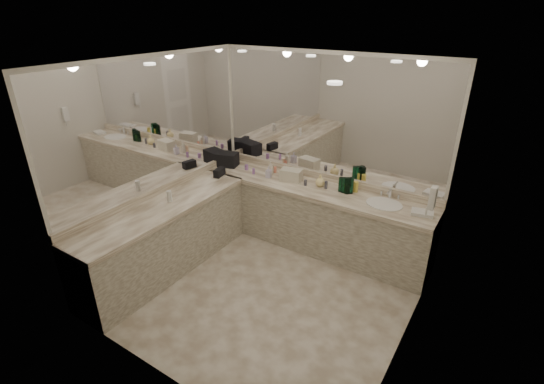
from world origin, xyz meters
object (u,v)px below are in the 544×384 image
Objects in this scene: cream_cosmetic_case at (291,175)px; wall_phone at (433,198)px; hand_towel at (422,213)px; soap_bottle_a at (271,168)px; black_toiletry_bag at (226,159)px; soap_bottle_b at (269,172)px; soap_bottle_c at (320,180)px; sink at (384,205)px.

wall_phone is at bearing -24.91° from cream_cosmetic_case.
hand_towel is (1.78, -0.04, -0.06)m from cream_cosmetic_case.
black_toiletry_bag is at bearing -174.04° from soap_bottle_a.
soap_bottle_b is (-0.32, -0.09, -0.00)m from cream_cosmetic_case.
black_toiletry_bag is at bearing -176.92° from soap_bottle_c.
black_toiletry_bag is 1.11m from cream_cosmetic_case.
black_toiletry_bag reaches higher than cream_cosmetic_case.
black_toiletry_bag is 1.44× the size of hand_towel.
sink is 2.66× the size of soap_bottle_c.
soap_bottle_c is at bearing 176.17° from sink.
black_toiletry_bag is at bearing -179.88° from hand_towel.
soap_bottle_c is (-1.35, 0.08, 0.06)m from hand_towel.
wall_phone is 3.10m from black_toiletry_bag.
wall_phone is 0.66m from hand_towel.
soap_bottle_c is at bearing 159.56° from wall_phone.
wall_phone is 2.38m from soap_bottle_a.
soap_bottle_b is (-1.64, -0.06, 0.09)m from sink.
hand_towel is 1.27× the size of soap_bottle_a.
soap_bottle_b is at bearing -174.49° from cream_cosmetic_case.
soap_bottle_b is at bearing -170.62° from soap_bottle_c.
black_toiletry_bag reaches higher than hand_towel.
black_toiletry_bag is (-3.04, 0.48, -0.35)m from wall_phone.
sink is 1.25× the size of black_toiletry_bag.
hand_towel is (2.89, 0.01, -0.08)m from black_toiletry_bag.
wall_phone is at bearing -72.46° from hand_towel.
sink is at bearing 0.54° from black_toiletry_bag.
hand_towel is (-0.15, 0.48, -0.43)m from wall_phone.
soap_bottle_b is at bearing -178.74° from hand_towel.
soap_bottle_c is at bearing 3.08° from black_toiletry_bag.
soap_bottle_b is 0.75m from soap_bottle_c.
black_toiletry_bag is 1.83× the size of soap_bottle_a.
soap_bottle_c reaches higher than sink.
soap_bottle_c is at bearing 176.75° from hand_towel.
wall_phone is at bearing -13.65° from soap_bottle_a.
soap_bottle_b is (0.04, -0.12, -0.01)m from soap_bottle_a.
cream_cosmetic_case is at bearing 178.70° from hand_towel.
wall_phone is 1.47× the size of soap_bottle_b.
soap_bottle_c reaches higher than soap_bottle_b.
soap_bottle_b reaches higher than hand_towel.
cream_cosmetic_case is at bearing 2.39° from black_toiletry_bag.
black_toiletry_bag is (-2.44, -0.02, 0.11)m from sink.
wall_phone is (0.61, -0.50, 0.46)m from sink.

